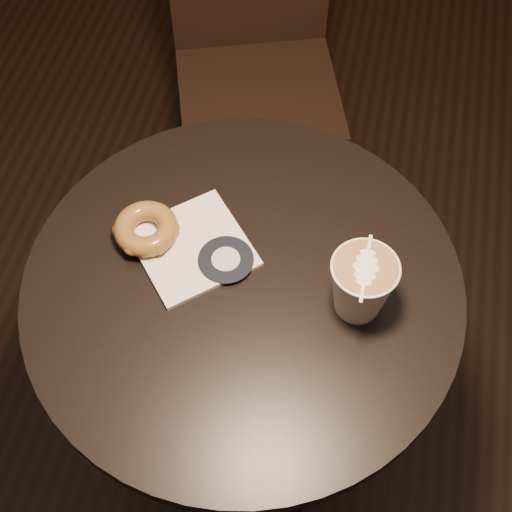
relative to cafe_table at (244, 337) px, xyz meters
name	(u,v)px	position (x,y,z in m)	size (l,w,h in m)	color
cafe_table	(244,337)	(0.00, 0.00, 0.00)	(0.70, 0.70, 0.75)	black
chair	(254,33)	(-0.15, 0.80, 0.00)	(0.50, 0.50, 0.99)	black
pastry_bag	(193,247)	(-0.09, 0.04, 0.20)	(0.17, 0.17, 0.01)	white
doughnut	(146,229)	(-0.17, 0.05, 0.22)	(0.11, 0.11, 0.03)	brown
latte_cup	(361,287)	(0.18, 0.00, 0.26)	(0.10, 0.10, 0.11)	silver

